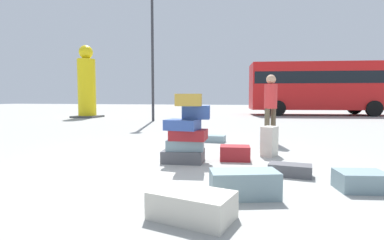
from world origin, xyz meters
TOP-DOWN VIEW (x-y plane):
  - ground_plane at (0.00, 0.00)m, footprint 80.00×80.00m
  - suitcase_tower at (-0.07, 0.41)m, footprint 0.78×0.72m
  - suitcase_slate_right_side at (-0.06, 2.76)m, footprint 0.79×0.36m
  - suitcase_slate_foreground_far at (0.95, -1.20)m, footprint 0.79×0.53m
  - suitcase_cream_foreground_near at (1.30, 1.22)m, footprint 0.34×0.39m
  - suitcase_cream_behind_tower at (0.52, -1.89)m, footprint 0.81×0.61m
  - suitcase_maroon_left_side at (0.71, 0.71)m, footprint 0.53×0.40m
  - suitcase_slate_white_trunk at (2.26, -0.67)m, footprint 0.59×0.46m
  - suitcase_charcoal_upright_blue at (1.52, -0.17)m, footprint 0.60×0.37m
  - person_bearded_onlooker at (1.37, 2.85)m, footprint 0.30×0.30m
  - yellow_dummy_statue at (-7.90, 10.24)m, footprint 1.31×1.31m
  - parked_bus at (4.74, 15.31)m, footprint 8.46×3.47m
  - lamp_post at (-3.60, 8.65)m, footprint 0.36×0.36m

SIDE VIEW (x-z plane):
  - ground_plane at x=0.00m, z-range 0.00..0.00m
  - suitcase_slate_right_side at x=-0.06m, z-range 0.00..0.16m
  - suitcase_charcoal_upright_blue at x=1.52m, z-range 0.00..0.16m
  - suitcase_slate_white_trunk at x=2.26m, z-range 0.00..0.22m
  - suitcase_cream_behind_tower at x=0.52m, z-range 0.00..0.25m
  - suitcase_maroon_left_side at x=0.71m, z-range 0.00..0.25m
  - suitcase_slate_foreground_far at x=0.95m, z-range 0.00..0.29m
  - suitcase_cream_foreground_near at x=1.30m, z-range 0.00..0.55m
  - suitcase_tower at x=-0.07m, z-range -0.11..1.03m
  - person_bearded_onlooker at x=1.37m, z-range 0.16..1.76m
  - yellow_dummy_statue at x=-7.90m, z-range -0.22..3.63m
  - parked_bus at x=4.74m, z-range 0.26..3.41m
  - lamp_post at x=-3.60m, z-range 0.99..8.11m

